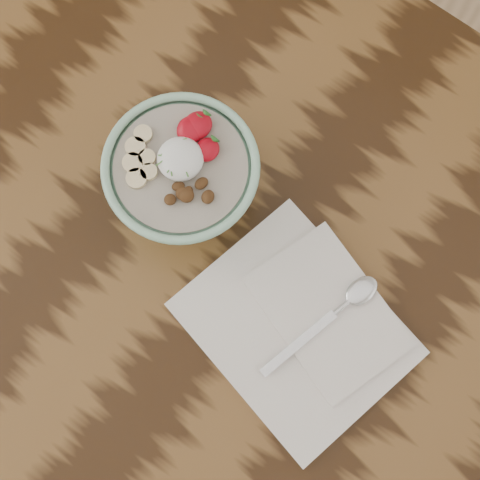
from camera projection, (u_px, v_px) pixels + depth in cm
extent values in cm
cube|color=black|center=(261.00, 255.00, 91.24)|extent=(160.00, 90.00, 4.00)
cylinder|color=#99CEAF|center=(187.00, 190.00, 90.53)|extent=(8.54, 8.54, 1.22)
torus|color=#99CEAF|center=(180.00, 167.00, 80.81)|extent=(19.43, 19.43, 1.12)
cylinder|color=#B8AA98|center=(181.00, 168.00, 81.40)|extent=(16.48, 16.48, 1.02)
ellipsoid|color=white|center=(180.00, 159.00, 79.99)|extent=(5.62, 5.62, 3.09)
ellipsoid|color=#A60714|center=(197.00, 125.00, 81.06)|extent=(3.47, 3.81, 1.91)
cone|color=#286623|center=(205.00, 115.00, 81.04)|extent=(1.40, 1.03, 1.52)
ellipsoid|color=#A60714|center=(207.00, 150.00, 80.55)|extent=(2.89, 3.17, 1.59)
cone|color=#286623|center=(214.00, 141.00, 80.48)|extent=(1.40, 1.03, 1.52)
ellipsoid|color=#A60714|center=(191.00, 130.00, 80.96)|extent=(3.40, 3.74, 1.87)
cone|color=#286623|center=(199.00, 119.00, 80.94)|extent=(1.40, 1.03, 1.52)
cylinder|color=beige|center=(143.00, 134.00, 81.40)|extent=(2.28, 2.28, 0.70)
cylinder|color=beige|center=(147.00, 158.00, 80.74)|extent=(2.10, 2.10, 0.70)
cylinder|color=beige|center=(149.00, 172.00, 80.35)|extent=(2.10, 2.10, 0.70)
cylinder|color=beige|center=(133.00, 163.00, 80.60)|extent=(2.52, 2.52, 0.70)
cylinder|color=beige|center=(136.00, 179.00, 80.16)|extent=(2.52, 2.52, 0.70)
cylinder|color=beige|center=(135.00, 147.00, 81.04)|extent=(2.53, 2.53, 0.70)
ellipsoid|color=#4F3017|center=(183.00, 194.00, 79.55)|extent=(2.03, 1.95, 1.01)
ellipsoid|color=#4F3017|center=(186.00, 195.00, 79.45)|extent=(2.60, 2.60, 1.33)
ellipsoid|color=#4F3017|center=(170.00, 200.00, 79.48)|extent=(2.08, 2.08, 0.93)
ellipsoid|color=#4F3017|center=(178.00, 186.00, 79.79)|extent=(1.97, 2.00, 0.85)
ellipsoid|color=#4F3017|center=(208.00, 197.00, 79.43)|extent=(1.98, 2.15, 1.03)
ellipsoid|color=#4F3017|center=(188.00, 193.00, 79.57)|extent=(1.61, 1.97, 1.03)
ellipsoid|color=#4F3017|center=(201.00, 183.00, 79.79)|extent=(1.73, 2.07, 1.03)
cylinder|color=#54923D|center=(186.00, 171.00, 78.69)|extent=(1.37, 0.92, 0.23)
cylinder|color=#54923D|center=(171.00, 167.00, 78.79)|extent=(0.29, 1.61, 0.24)
cylinder|color=#54923D|center=(165.00, 155.00, 79.12)|extent=(1.39, 1.08, 0.24)
cylinder|color=#54923D|center=(191.00, 162.00, 78.95)|extent=(0.22, 1.77, 0.24)
cylinder|color=#54923D|center=(164.00, 151.00, 79.23)|extent=(0.25, 1.46, 0.23)
cylinder|color=#54923D|center=(171.00, 171.00, 78.70)|extent=(1.06, 1.01, 0.22)
cylinder|color=#54923D|center=(181.00, 141.00, 79.52)|extent=(0.87, 1.36, 0.23)
cylinder|color=#54923D|center=(162.00, 161.00, 78.96)|extent=(0.66, 1.81, 0.24)
cylinder|color=#54923D|center=(166.00, 163.00, 78.90)|extent=(1.05, 0.64, 0.22)
cylinder|color=#54923D|center=(176.00, 169.00, 78.76)|extent=(1.10, 0.55, 0.22)
cube|color=white|center=(296.00, 328.00, 86.56)|extent=(31.10, 27.11, 1.04)
cube|color=white|center=(328.00, 312.00, 86.20)|extent=(23.03, 19.05, 0.62)
cube|color=silver|center=(299.00, 343.00, 84.82)|extent=(3.99, 11.96, 0.37)
cylinder|color=silver|center=(344.00, 306.00, 85.69)|extent=(1.46, 3.22, 0.73)
ellipsoid|color=silver|center=(361.00, 291.00, 85.98)|extent=(4.26, 5.43, 1.00)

